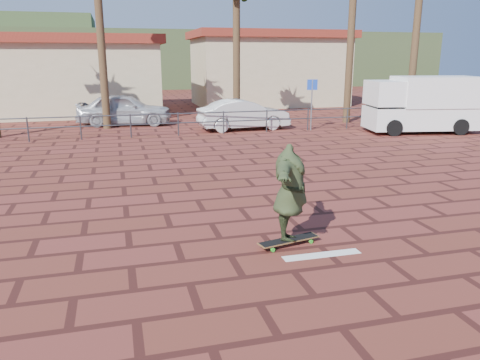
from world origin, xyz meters
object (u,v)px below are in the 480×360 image
object	(u,v)px
skateboarder	(290,193)
campervan	(422,103)
longboard	(289,240)
car_silver	(125,109)
car_white	(244,115)

from	to	relation	value
skateboarder	campervan	xyz separation A→B (m)	(10.40, 10.83, 0.30)
longboard	campervan	xyz separation A→B (m)	(10.40, 10.83, 1.20)
car_silver	car_white	xyz separation A→B (m)	(5.32, -3.00, -0.09)
skateboarder	car_silver	xyz separation A→B (m)	(-2.43, 16.65, -0.21)
longboard	campervan	world-z (taller)	campervan
car_silver	car_white	world-z (taller)	car_silver
longboard	car_silver	distance (m)	16.84
longboard	skateboarder	xyz separation A→B (m)	(0.00, -0.00, 0.90)
skateboarder	car_white	size ratio (longest dim) A/B	0.51
skateboarder	car_white	xyz separation A→B (m)	(2.90, 13.65, -0.30)
car_silver	skateboarder	bearing A→B (deg)	-163.07
car_silver	car_white	bearing A→B (deg)	-110.77
skateboarder	campervan	world-z (taller)	campervan
longboard	car_silver	bearing A→B (deg)	85.36
skateboarder	campervan	bearing A→B (deg)	-21.05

